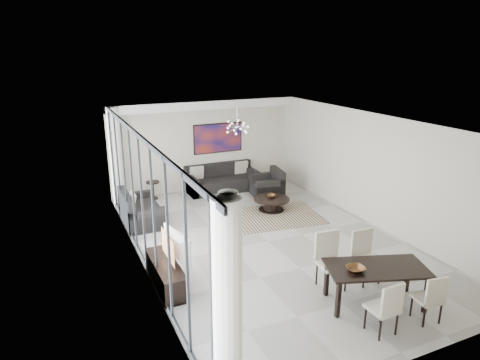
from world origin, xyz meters
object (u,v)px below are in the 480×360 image
coffee_table (271,203)px  tv_console (166,274)px  sofa_main (222,182)px  television (172,247)px  dining_table (376,271)px

coffee_table → tv_console: 4.69m
sofa_main → tv_console: sofa_main is taller
television → dining_table: 3.80m
coffee_table → dining_table: 4.95m
tv_console → television: bearing=2.7°
tv_console → dining_table: 3.95m
coffee_table → dining_table: dining_table is taller
television → coffee_table: bearing=-63.8°
television → dining_table: size_ratio=0.53×
coffee_table → television: bearing=-143.4°
television → dining_table: (3.12, -2.18, -0.14)m
sofa_main → television: bearing=-121.4°
coffee_table → tv_console: tv_console is taller
sofa_main → dining_table: sofa_main is taller
tv_console → dining_table: size_ratio=0.81×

